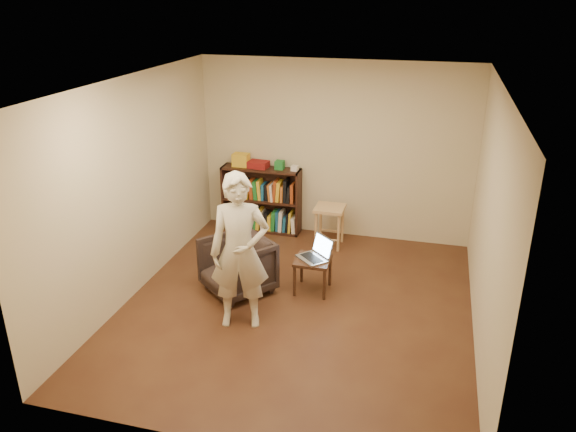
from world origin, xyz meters
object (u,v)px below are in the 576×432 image
(bookshelf, at_px, (262,203))
(stool, at_px, (330,214))
(armchair, at_px, (237,266))
(person, at_px, (240,252))
(laptop, at_px, (316,254))
(side_table, at_px, (313,264))

(bookshelf, bearing_deg, stool, -15.45)
(armchair, bearing_deg, bookshelf, 137.74)
(armchair, xyz_separation_m, person, (0.29, -0.66, 0.53))
(bookshelf, xyz_separation_m, stool, (1.12, -0.31, 0.05))
(bookshelf, bearing_deg, laptop, -53.57)
(armchair, height_order, laptop, laptop)
(side_table, bearing_deg, stool, 92.37)
(side_table, relative_size, laptop, 0.89)
(laptop, xyz_separation_m, person, (-0.64, -0.94, 0.38))
(bookshelf, distance_m, laptop, 2.02)
(side_table, relative_size, person, 0.25)
(side_table, bearing_deg, bookshelf, 125.21)
(side_table, bearing_deg, laptop, 48.23)
(armchair, relative_size, person, 0.43)
(bookshelf, bearing_deg, side_table, -54.79)
(side_table, height_order, laptop, laptop)
(laptop, height_order, person, person)
(bookshelf, distance_m, stool, 1.16)
(armchair, height_order, side_table, armchair)
(stool, height_order, laptop, laptop)
(stool, bearing_deg, bookshelf, 164.55)
(person, bearing_deg, stool, 61.24)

